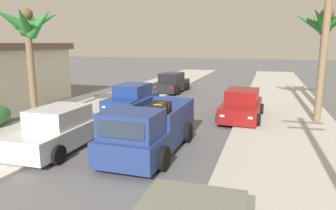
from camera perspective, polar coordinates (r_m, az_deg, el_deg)
The scene contains 11 objects.
sidewalk_left at distance 17.14m, azimuth -15.20°, elevation -1.77°, with size 4.61×60.00×0.12m, color beige.
sidewalk_right at distance 14.49m, azimuth 21.08°, elevation -4.49°, with size 4.61×60.00×0.12m, color beige.
curb_left at distance 16.67m, azimuth -12.58°, elevation -2.03°, with size 0.16×60.00×0.10m, color silver.
curb_right at distance 14.46m, azimuth 17.48°, elevation -4.32°, with size 0.16×60.00×0.10m, color silver.
pickup_truck at distance 10.89m, azimuth -3.50°, elevation -4.70°, with size 2.24×5.22×1.80m.
car_left_near at distance 24.73m, azimuth 0.71°, elevation 4.06°, with size 2.12×4.30×1.54m.
car_left_mid at distance 11.99m, azimuth -19.48°, elevation -4.33°, with size 2.08×4.28×1.54m.
car_right_mid at distance 16.11m, azimuth 13.42°, elevation -0.12°, with size 2.13×4.31×1.54m.
car_left_far at distance 17.78m, azimuth -6.61°, elevation 1.16°, with size 2.06×4.28×1.54m.
palm_tree_left_fore at distance 16.32m, azimuth -24.44°, elevation 12.83°, with size 3.25×3.51×5.50m.
palm_tree_right_mid at distance 20.01m, azimuth 26.92°, elevation 12.52°, with size 3.59×3.85×5.83m.
Camera 1 is at (4.12, -1.97, 3.80)m, focal length 33.08 mm.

